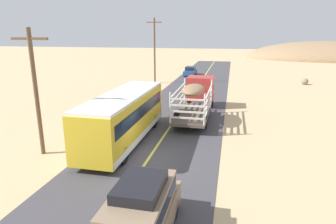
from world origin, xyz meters
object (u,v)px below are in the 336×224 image
object	(u,v)px
bus	(124,116)
boulder_far_horizon	(305,81)
suv_near	(141,212)
power_pole_mid	(155,49)
power_pole_near	(36,89)
livestock_truck	(198,93)
car_far	(190,71)

from	to	relation	value
bus	boulder_far_horizon	bearing A→B (deg)	57.27
suv_near	power_pole_mid	bearing A→B (deg)	104.14
suv_near	power_pole_mid	world-z (taller)	power_pole_mid
suv_near	power_pole_mid	distance (m)	33.05
suv_near	bus	xyz separation A→B (m)	(-3.94, 8.88, 0.60)
power_pole_near	bus	bearing A→B (deg)	35.89
livestock_truck	power_pole_near	distance (m)	13.98
power_pole_near	boulder_far_horizon	world-z (taller)	power_pole_near
suv_near	power_pole_near	size ratio (longest dim) A/B	0.63
bus	power_pole_mid	distance (m)	23.52
livestock_truck	power_pole_mid	xyz separation A→B (m)	(-7.90, 14.59, 2.99)
livestock_truck	car_far	bearing A→B (deg)	99.78
suv_near	livestock_truck	bearing A→B (deg)	90.41
boulder_far_horizon	livestock_truck	bearing A→B (deg)	-126.20
car_far	boulder_far_horizon	size ratio (longest dim) A/B	4.79
car_far	power_pole_mid	world-z (taller)	power_pole_mid
car_far	bus	bearing A→B (deg)	-89.68
car_far	boulder_far_horizon	world-z (taller)	car_far
suv_near	boulder_far_horizon	world-z (taller)	suv_near
livestock_truck	car_far	xyz separation A→B (m)	(-3.99, 23.14, -1.10)
power_pole_mid	livestock_truck	bearing A→B (deg)	-61.57
bus	car_far	world-z (taller)	bus
livestock_truck	power_pole_mid	size ratio (longest dim) A/B	1.08
suv_near	boulder_far_horizon	distance (m)	37.13
power_pole_mid	boulder_far_horizon	distance (m)	21.44
bus	power_pole_mid	xyz separation A→B (m)	(-4.09, 22.97, 3.04)
boulder_far_horizon	power_pole_near	bearing A→B (deg)	-125.69
livestock_truck	power_pole_near	bearing A→B (deg)	-124.88
power_pole_mid	boulder_far_horizon	bearing A→B (deg)	8.23
livestock_truck	car_far	size ratio (longest dim) A/B	2.20
suv_near	power_pole_mid	size ratio (longest dim) A/B	0.52
power_pole_mid	boulder_far_horizon	world-z (taller)	power_pole_mid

